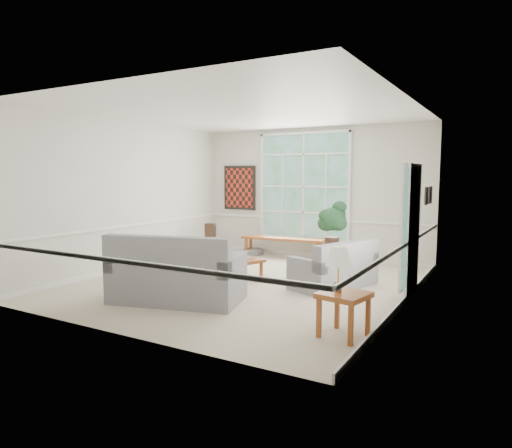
{
  "coord_description": "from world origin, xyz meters",
  "views": [
    {
      "loc": [
        4.11,
        -6.82,
        1.92
      ],
      "look_at": [
        0.1,
        0.2,
        1.05
      ],
      "focal_mm": 32.0,
      "sensor_mm": 36.0,
      "label": 1
    }
  ],
  "objects_px": {
    "loveseat_right": "(334,264)",
    "side_table": "(344,315)",
    "loveseat_front": "(178,267)",
    "end_table": "(333,262)",
    "coffee_table": "(236,268)"
  },
  "relations": [
    {
      "from": "loveseat_right",
      "to": "coffee_table",
      "type": "height_order",
      "value": "loveseat_right"
    },
    {
      "from": "coffee_table",
      "to": "side_table",
      "type": "xyz_separation_m",
      "value": [
        2.78,
        -2.01,
        0.07
      ]
    },
    {
      "from": "loveseat_front",
      "to": "end_table",
      "type": "bearing_deg",
      "value": 48.81
    },
    {
      "from": "loveseat_right",
      "to": "end_table",
      "type": "relative_size",
      "value": 3.02
    },
    {
      "from": "loveseat_right",
      "to": "side_table",
      "type": "distance_m",
      "value": 2.45
    },
    {
      "from": "loveseat_front",
      "to": "coffee_table",
      "type": "bearing_deg",
      "value": 76.18
    },
    {
      "from": "loveseat_front",
      "to": "side_table",
      "type": "xyz_separation_m",
      "value": [
        2.73,
        -0.25,
        -0.25
      ]
    },
    {
      "from": "loveseat_front",
      "to": "side_table",
      "type": "relative_size",
      "value": 3.6
    },
    {
      "from": "loveseat_right",
      "to": "side_table",
      "type": "relative_size",
      "value": 2.79
    },
    {
      "from": "coffee_table",
      "to": "end_table",
      "type": "relative_size",
      "value": 2.13
    },
    {
      "from": "coffee_table",
      "to": "side_table",
      "type": "relative_size",
      "value": 1.97
    },
    {
      "from": "coffee_table",
      "to": "side_table",
      "type": "height_order",
      "value": "side_table"
    },
    {
      "from": "loveseat_front",
      "to": "end_table",
      "type": "height_order",
      "value": "loveseat_front"
    },
    {
      "from": "loveseat_right",
      "to": "end_table",
      "type": "distance_m",
      "value": 1.03
    },
    {
      "from": "loveseat_right",
      "to": "side_table",
      "type": "xyz_separation_m",
      "value": [
        0.95,
        -2.26,
        -0.14
      ]
    }
  ]
}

